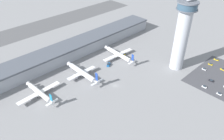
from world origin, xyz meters
The scene contains 17 objects.
ground_plane centered at (0.00, 0.00, 0.00)m, with size 1000.00×1000.00×0.00m, color gray.
terminal_building centered at (0.00, 70.00, 7.05)m, with size 230.39×25.00×13.91m.
runway_strip centered at (0.00, 165.16, 0.00)m, with size 345.58×44.00×0.01m, color #515154.
control_tower centered at (64.06, -20.14, 35.64)m, with size 18.32×18.32×70.47m.
parking_lot_surface centered at (80.22, -55.39, 0.00)m, with size 64.00×40.00×0.01m, color #424247.
airplane_gate_alpha centered at (-54.54, 33.03, 4.14)m, with size 38.52×37.22×12.32m.
airplane_gate_bravo centered at (-12.31, 31.12, 4.48)m, with size 30.32×43.66×14.26m.
airplane_gate_charlie centered at (36.00, 31.60, 4.16)m, with size 37.72×42.98×12.94m.
service_truck_catering centered at (18.25, 28.50, 0.94)m, with size 7.02×6.11×2.71m.
service_truck_fuel centered at (42.19, 31.99, 0.87)m, with size 7.13×3.40×2.53m.
car_green_van centered at (93.19, -42.20, 0.55)m, with size 1.94×4.21×1.42m.
car_red_hatchback centered at (106.18, -42.31, 0.56)m, with size 1.95×4.75×1.45m.
car_black_suv centered at (80.22, -42.04, 0.58)m, with size 2.06×4.08×1.49m.
car_white_wagon centered at (54.30, -55.20, 0.61)m, with size 1.96×4.21×1.57m.
car_yellow_taxi centered at (92.66, -54.95, 0.62)m, with size 1.79×4.66×1.59m.
car_silver_sedan centered at (54.37, -68.31, 0.55)m, with size 1.98×4.40×1.41m.
car_maroon_suv centered at (67.07, -55.33, 0.61)m, with size 1.90×4.48×1.57m.
Camera 1 is at (-106.92, -106.23, 119.42)m, focal length 35.00 mm.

